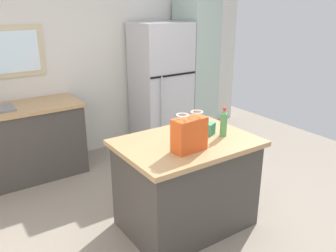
{
  "coord_description": "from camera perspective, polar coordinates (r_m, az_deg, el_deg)",
  "views": [
    {
      "loc": [
        -1.84,
        -2.2,
        2.06
      ],
      "look_at": [
        -0.07,
        0.43,
        0.92
      ],
      "focal_mm": 37.88,
      "sensor_mm": 36.0,
      "label": 1
    }
  ],
  "objects": [
    {
      "name": "ground",
      "position": [
        3.53,
        4.94,
        -15.93
      ],
      "size": [
        6.24,
        6.24,
        0.0
      ],
      "primitive_type": "plane",
      "color": "gray"
    },
    {
      "name": "back_wall",
      "position": [
        4.97,
        -12.25,
        10.09
      ],
      "size": [
        5.2,
        0.13,
        2.51
      ],
      "color": "silver",
      "rests_on": "ground"
    },
    {
      "name": "kitchen_island",
      "position": [
        3.35,
        2.91,
        -9.2
      ],
      "size": [
        1.22,
        0.88,
        0.87
      ],
      "color": "#423D38",
      "rests_on": "ground"
    },
    {
      "name": "refrigerator",
      "position": [
        5.1,
        -1.15,
        6.45
      ],
      "size": [
        0.74,
        0.66,
        1.77
      ],
      "color": "#B7B7BC",
      "rests_on": "ground"
    },
    {
      "name": "tall_cabinet",
      "position": [
        5.42,
        4.39,
        8.84
      ],
      "size": [
        0.45,
        0.59,
        2.07
      ],
      "color": "#9EB2A8",
      "rests_on": "ground"
    },
    {
      "name": "sink_counter",
      "position": [
        4.54,
        -22.7,
        -2.5
      ],
      "size": [
        1.45,
        0.63,
        1.08
      ],
      "color": "#423D38",
      "rests_on": "ground"
    },
    {
      "name": "shopping_bag",
      "position": [
        2.91,
        3.45,
        -1.31
      ],
      "size": [
        0.3,
        0.16,
        0.33
      ],
      "color": "#DB511E",
      "rests_on": "kitchen_island"
    },
    {
      "name": "small_box",
      "position": [
        3.32,
        6.22,
        -0.36
      ],
      "size": [
        0.15,
        0.17,
        0.11
      ],
      "primitive_type": "cube",
      "rotation": [
        0.0,
        0.0,
        0.42
      ],
      "color": "#388E66",
      "rests_on": "kitchen_island"
    },
    {
      "name": "bottle",
      "position": [
        3.27,
        8.95,
        0.45
      ],
      "size": [
        0.06,
        0.06,
        0.27
      ],
      "color": "#4C9956",
      "rests_on": "kitchen_island"
    }
  ]
}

